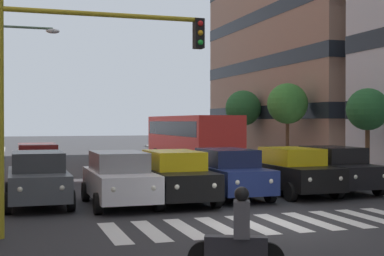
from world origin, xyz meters
TOP-DOWN VIEW (x-y plane):
  - ground_plane at (0.00, 0.00)m, footprint 180.00×180.00m
  - building_left_block_0 at (-14.95, -22.11)m, footprint 10.61×18.81m
  - crosswalk_markings at (-0.00, 0.00)m, footprint 8.55×2.80m
  - car_0 at (-5.36, -5.29)m, footprint 2.02×4.44m
  - car_1 at (-3.42, -4.97)m, footprint 2.02×4.44m
  - car_2 at (-0.86, -4.93)m, footprint 2.02×4.44m
  - car_3 at (1.28, -4.33)m, footprint 2.02×4.44m
  - car_4 at (3.14, -4.28)m, footprint 2.02×4.44m
  - car_5 at (5.62, -5.13)m, footprint 2.02×4.44m
  - car_row2_0 at (5.36, -11.59)m, footprint 2.02×4.44m
  - bus_behind_traffic at (-3.42, -17.42)m, footprint 2.78×10.50m
  - motorcycle_with_rider at (2.65, 4.43)m, footprint 1.61×0.75m
  - traffic_light_gantry at (5.19, -0.16)m, footprint 5.03×0.36m
  - street_tree_1 at (-8.40, -7.52)m, footprint 1.85×1.85m
  - street_tree_2 at (-8.29, -14.80)m, footprint 2.28×2.28m
  - street_tree_3 at (-8.52, -21.70)m, footprint 2.41×2.41m

SIDE VIEW (x-z plane):
  - ground_plane at x=0.00m, z-range 0.00..0.00m
  - crosswalk_markings at x=0.00m, z-range 0.00..0.01m
  - motorcycle_with_rider at x=2.65m, z-range -0.14..1.43m
  - car_0 at x=-5.36m, z-range 0.03..1.75m
  - car_1 at x=-3.42m, z-range 0.03..1.75m
  - car_2 at x=-0.86m, z-range 0.03..1.75m
  - car_3 at x=1.28m, z-range 0.03..1.75m
  - car_4 at x=3.14m, z-range 0.03..1.75m
  - car_5 at x=5.62m, z-range 0.03..1.75m
  - car_row2_0 at x=5.36m, z-range 0.03..1.75m
  - bus_behind_traffic at x=-3.42m, z-range 0.36..3.36m
  - street_tree_1 at x=-8.40m, z-range 1.20..5.20m
  - street_tree_3 at x=-8.52m, z-range 1.25..5.90m
  - street_tree_2 at x=-8.29m, z-range 1.33..6.02m
  - traffic_light_gantry at x=5.19m, z-range 1.00..6.50m
  - building_left_block_0 at x=-14.95m, z-range 0.00..16.48m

